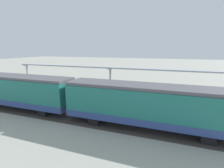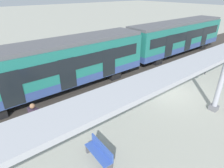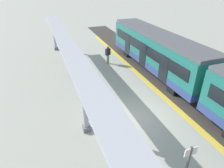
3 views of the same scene
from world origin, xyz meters
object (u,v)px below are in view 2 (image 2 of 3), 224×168
at_px(train_far_carriage, 178,37).
at_px(bench_near_end, 100,152).
at_px(platform_info_sign, 208,59).
at_px(passenger_waiting_near_edge, 35,116).
at_px(train_near_carriage, 59,66).
at_px(canopy_pillar_second, 221,82).

distance_m(train_far_carriage, bench_near_end, 16.58).
xyz_separation_m(platform_info_sign, passenger_waiting_near_edge, (-1.42, -13.55, -0.21)).
distance_m(bench_near_end, passenger_waiting_near_edge, 3.56).
xyz_separation_m(bench_near_end, platform_info_sign, (-1.76, 12.11, 0.89)).
bearing_deg(train_near_carriage, canopy_pillar_second, 36.83).
relative_size(train_far_carriage, platform_info_sign, 5.93).
distance_m(train_near_carriage, canopy_pillar_second, 9.90).
xyz_separation_m(bench_near_end, passenger_waiting_near_edge, (-3.19, -1.44, 0.67)).
height_order(canopy_pillar_second, platform_info_sign, canopy_pillar_second).
bearing_deg(train_near_carriage, passenger_waiting_near_edge, -39.52).
relative_size(canopy_pillar_second, passenger_waiting_near_edge, 2.04).
bearing_deg(canopy_pillar_second, passenger_waiting_near_edge, -116.43).
bearing_deg(platform_info_sign, passenger_waiting_near_edge, -96.00).
relative_size(bench_near_end, passenger_waiting_near_edge, 0.85).
relative_size(train_near_carriage, canopy_pillar_second, 3.59).
height_order(canopy_pillar_second, passenger_waiting_near_edge, canopy_pillar_second).
bearing_deg(passenger_waiting_near_edge, train_far_carriage, 102.04).
bearing_deg(passenger_waiting_near_edge, bench_near_end, 24.33).
bearing_deg(passenger_waiting_near_edge, platform_info_sign, 84.00).
bearing_deg(platform_info_sign, train_far_carriage, 148.92).
relative_size(train_far_carriage, canopy_pillar_second, 3.59).
xyz_separation_m(train_near_carriage, canopy_pillar_second, (7.92, 5.93, 0.01)).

